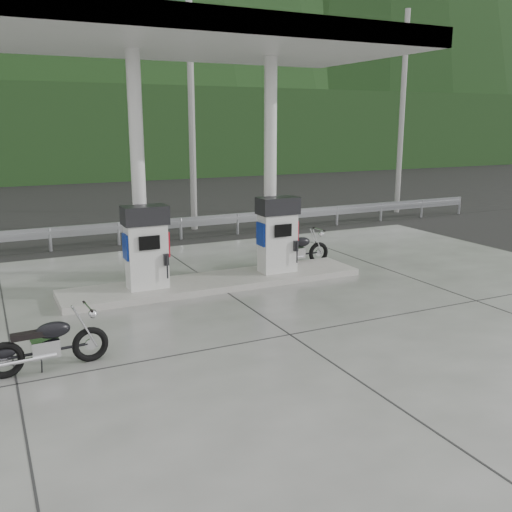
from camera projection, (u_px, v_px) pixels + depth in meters
name	position (u px, v px, depth m)	size (l,w,h in m)	color
ground	(265.00, 319.00, 10.99)	(160.00, 160.00, 0.00)	black
forecourt_apron	(265.00, 318.00, 10.99)	(18.00, 14.00, 0.02)	slate
pump_island	(216.00, 282.00, 13.16)	(7.00, 1.40, 0.15)	gray
gas_pump_left	(146.00, 247.00, 12.25)	(0.95, 0.55, 1.80)	silver
gas_pump_right	(278.00, 235.00, 13.61)	(0.95, 0.55, 1.80)	silver
canopy_column_left	(138.00, 171.00, 12.24)	(0.30, 0.30, 5.00)	white
canopy_column_right	(270.00, 166.00, 13.60)	(0.30, 0.30, 5.00)	white
canopy_roof	(212.00, 40.00, 11.95)	(8.50, 5.00, 0.40)	white
guardrail	(150.00, 220.00, 17.83)	(26.00, 0.16, 1.42)	#929499
road	(125.00, 224.00, 21.06)	(60.00, 7.00, 0.01)	black
utility_pole_b	(192.00, 113.00, 19.24)	(0.22, 0.22, 8.00)	gray
utility_pole_c	(402.00, 114.00, 23.06)	(0.22, 0.22, 8.00)	gray
tree_band	(55.00, 133.00, 36.57)	(80.00, 6.00, 6.00)	black
forested_hills	(23.00, 156.00, 63.53)	(100.00, 40.00, 140.00)	black
motorcycle_left	(48.00, 344.00, 8.61)	(1.69, 0.54, 0.80)	black
motorcycle_right	(298.00, 251.00, 14.85)	(1.73, 0.55, 0.82)	black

